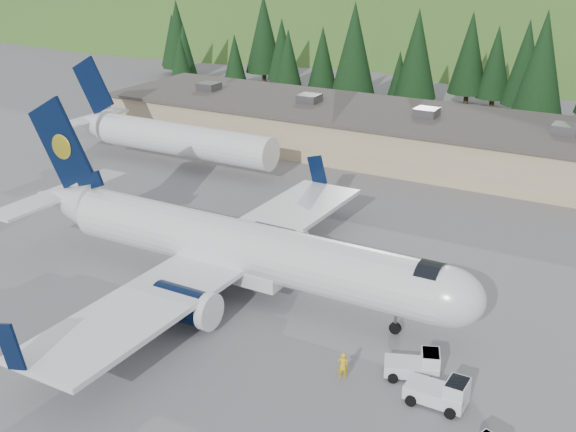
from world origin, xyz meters
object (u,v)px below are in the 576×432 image
Objects in this scene: baggage_tug_b at (442,393)px; terminal_building at (384,132)px; baggage_tug_a at (417,365)px; airliner at (234,248)px; second_airliner at (164,136)px; ramp_worker at (343,366)px.

terminal_building is (-21.63, 44.08, 1.81)m from baggage_tug_b.
baggage_tug_a is 46.41m from terminal_building.
airliner reaches higher than second_airliner.
terminal_building is 40.76× the size of ramp_worker.
baggage_tug_b reaches higher than baggage_tug_a.
airliner is 16.30m from baggage_tug_a.
airliner is 0.54× the size of terminal_building.
airliner reaches higher than ramp_worker.
baggage_tug_b is at bearing -63.55° from baggage_tug_a.
airliner is 18.93m from baggage_tug_b.
baggage_tug_b is at bearing -18.48° from airliner.
ramp_worker is (11.82, -6.44, -2.52)m from airliner.
airliner is 32.41m from second_airliner.
baggage_tug_b is 5.93m from ramp_worker.
second_airliner reaches higher than baggage_tug_b.
baggage_tug_b is at bearing -63.87° from terminal_building.
second_airliner reaches higher than ramp_worker.
terminal_building is (-19.44, 42.10, 1.86)m from baggage_tug_a.
ramp_worker is at bearing -38.59° from second_airliner.
baggage_tug_a is at bearing -33.55° from second_airliner.
ramp_worker is at bearing -28.10° from airliner.
airliner reaches higher than terminal_building.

